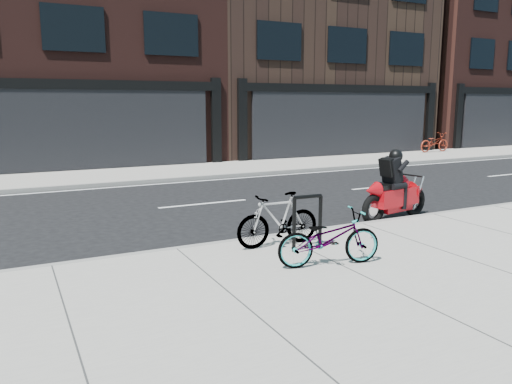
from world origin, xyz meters
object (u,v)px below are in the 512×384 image
bike_rack (307,218)px  bicycle_front (329,238)px  motorcycle (398,191)px  bicycle_far (434,142)px  bicycle_rear (278,219)px

bike_rack → bicycle_front: bike_rack is taller
bike_rack → motorcycle: (3.32, 1.46, -0.04)m
bike_rack → bicycle_far: bearing=37.7°
bike_rack → bicycle_front: size_ratio=0.58×
bicycle_front → bicycle_far: size_ratio=0.89×
bike_rack → motorcycle: motorcycle is taller
bicycle_rear → motorcycle: size_ratio=0.73×
bike_rack → motorcycle: 3.63m
bicycle_rear → bicycle_far: 18.91m
motorcycle → bicycle_rear: bearing=-174.6°
bicycle_rear → motorcycle: (3.65, 1.03, 0.05)m
motorcycle → bicycle_front: bearing=-156.6°
bicycle_rear → bicycle_front: bearing=8.7°
bicycle_front → motorcycle: (3.48, 2.31, 0.09)m
bicycle_front → motorcycle: motorcycle is taller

